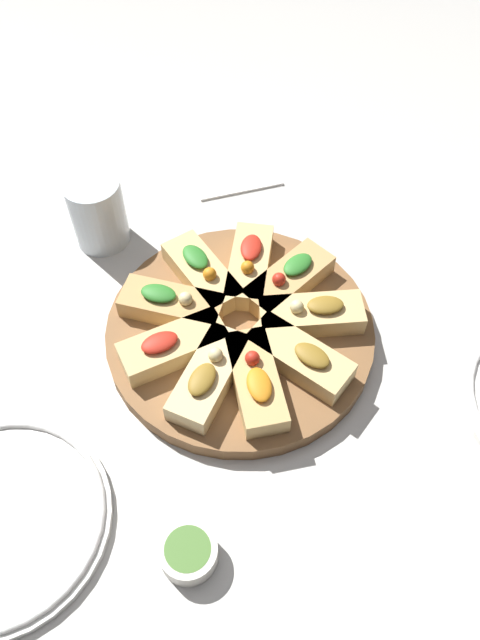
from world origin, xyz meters
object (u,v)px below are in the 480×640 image
Objects in this scene: water_glass at (97,212)px; dipping_bowl at (188,552)px; serving_board at (240,332)px; napkin_stack at (233,168)px.

dipping_bowl is at bearing 91.81° from water_glass.
serving_board is 0.27m from water_glass.
napkin_stack is 2.18× the size of dipping_bowl.
dipping_bowl is at bearing 69.88° from napkin_stack.
napkin_stack is at bearing -110.12° from dipping_bowl.
dipping_bowl reaches higher than napkin_stack.
napkin_stack is at bearing -104.17° from serving_board.
napkin_stack is (-0.08, -0.32, -0.01)m from serving_board.
water_glass reaches higher than dipping_bowl.
serving_board is 3.27× the size of water_glass.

